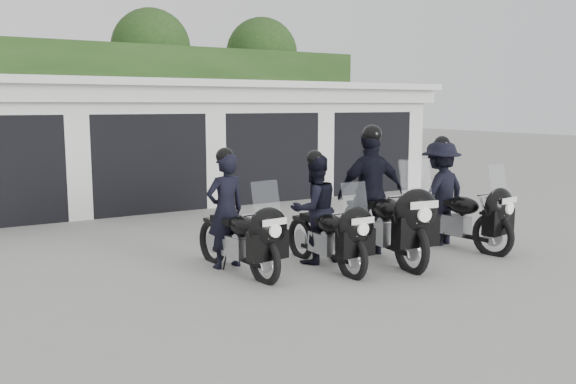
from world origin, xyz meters
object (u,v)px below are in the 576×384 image
police_bike_a (236,222)px  police_bike_b (321,216)px  police_bike_d (448,198)px  police_bike_c (377,200)px

police_bike_a → police_bike_b: bearing=-21.3°
police_bike_b → police_bike_d: (2.58, -0.06, 0.07)m
police_bike_d → police_bike_a: bearing=165.2°
police_bike_c → police_bike_d: (1.53, -0.02, -0.09)m
police_bike_c → police_bike_b: bearing=-173.9°
police_bike_c → police_bike_d: bearing=7.5°
police_bike_a → police_bike_c: bearing=-15.3°
police_bike_b → police_bike_d: 2.58m
police_bike_c → police_bike_d: size_ratio=1.11×
police_bike_a → police_bike_d: (3.82, -0.40, 0.09)m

